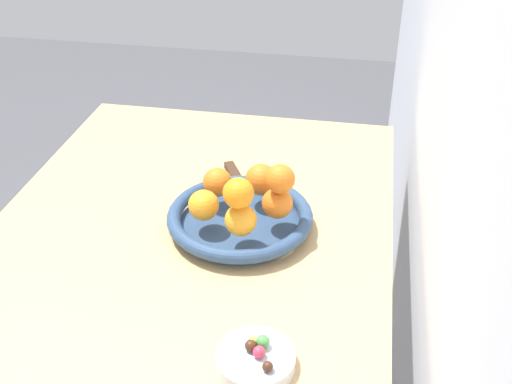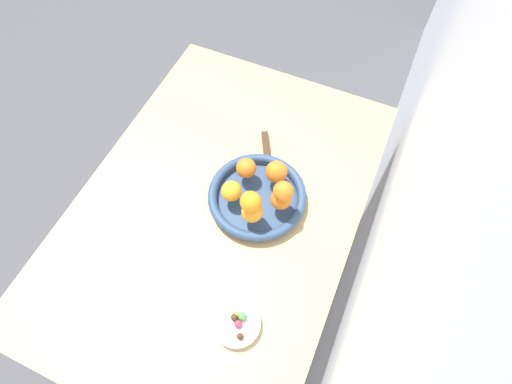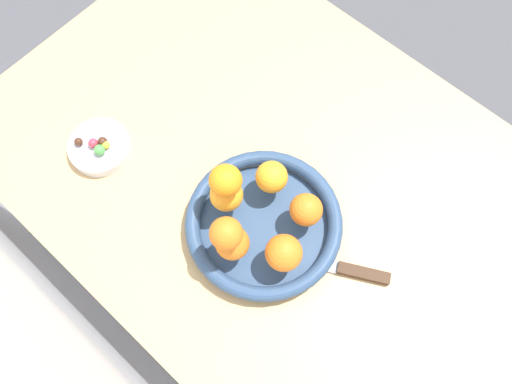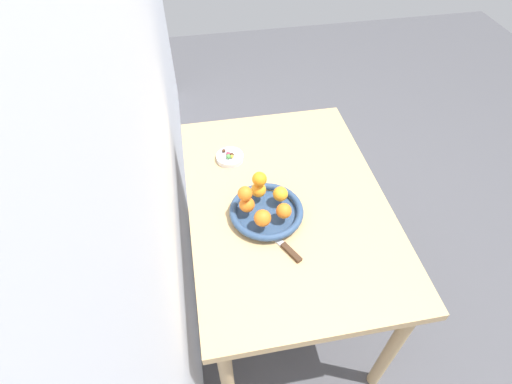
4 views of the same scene
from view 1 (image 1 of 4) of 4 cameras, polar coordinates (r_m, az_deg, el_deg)
name	(u,v)px [view 1 (image 1 of 4)]	position (r m, az deg, el deg)	size (l,w,h in m)	color
dining_table	(186,278)	(1.25, -6.26, -7.62)	(1.10, 0.76, 0.74)	tan
fruit_bowl	(240,219)	(1.21, -1.43, -2.38)	(0.27, 0.27, 0.04)	navy
candy_dish	(256,360)	(0.95, -0.04, -14.70)	(0.12, 0.12, 0.02)	silver
orange_0	(277,203)	(1.16, 1.90, -1.00)	(0.06, 0.06, 0.06)	orange
orange_1	(261,180)	(1.23, 0.45, 1.12)	(0.06, 0.06, 0.06)	orange
orange_2	(217,182)	(1.23, -3.45, 0.87)	(0.06, 0.06, 0.06)	orange
orange_3	(204,205)	(1.16, -4.68, -1.16)	(0.06, 0.06, 0.06)	orange
orange_4	(241,220)	(1.12, -1.37, -2.50)	(0.06, 0.06, 0.06)	orange
orange_5	(238,193)	(1.09, -1.58, -0.10)	(0.05, 0.05, 0.05)	orange
orange_6	(280,179)	(1.13, 2.17, 1.17)	(0.05, 0.05, 0.05)	orange
candy_ball_0	(251,346)	(0.94, -0.47, -13.50)	(0.02, 0.02, 0.02)	#472819
candy_ball_1	(252,342)	(0.95, -0.32, -13.19)	(0.01, 0.01, 0.01)	gold
candy_ball_2	(268,367)	(0.92, 1.04, -15.25)	(0.02, 0.02, 0.02)	#472819
candy_ball_3	(259,352)	(0.93, 0.28, -14.04)	(0.02, 0.02, 0.02)	#C6384C
candy_ball_4	(263,342)	(0.95, 0.61, -13.16)	(0.02, 0.02, 0.02)	#4C9947
knife	(243,189)	(1.32, -1.21, 0.26)	(0.24, 0.14, 0.01)	#3F2819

